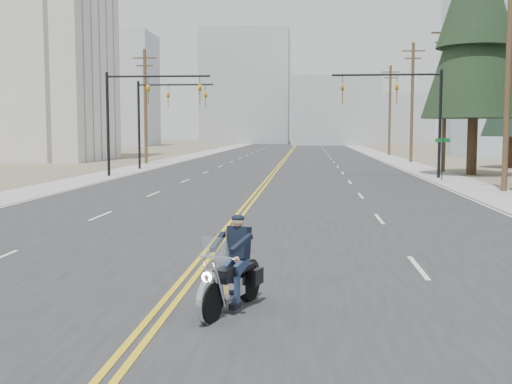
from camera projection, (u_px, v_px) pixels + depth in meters
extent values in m
plane|color=#776D56|center=(161.00, 314.00, 10.95)|extent=(400.00, 400.00, 0.00)
cube|color=#303033|center=(288.00, 155.00, 80.40)|extent=(20.00, 200.00, 0.01)
cube|color=#A5A5A0|center=(197.00, 155.00, 81.32)|extent=(3.00, 200.00, 0.01)
cube|color=#A5A5A0|center=(381.00, 155.00, 79.47)|extent=(3.00, 200.00, 0.01)
cylinder|color=black|center=(108.00, 125.00, 43.25)|extent=(0.20, 0.20, 7.00)
cylinder|color=black|center=(158.00, 76.00, 42.66)|extent=(7.00, 0.14, 0.14)
imported|color=#BF8C0C|center=(148.00, 86.00, 42.78)|extent=(0.21, 0.26, 1.30)
imported|color=#BF8C0C|center=(200.00, 86.00, 42.49)|extent=(0.21, 0.26, 1.30)
cylinder|color=black|center=(440.00, 124.00, 41.48)|extent=(0.20, 0.20, 7.00)
cylinder|color=black|center=(386.00, 75.00, 41.45)|extent=(7.00, 0.14, 0.14)
imported|color=#BF8C0C|center=(397.00, 85.00, 41.46)|extent=(0.21, 0.26, 1.30)
imported|color=#BF8C0C|center=(343.00, 85.00, 41.74)|extent=(0.21, 0.26, 1.30)
cylinder|color=black|center=(139.00, 125.00, 51.18)|extent=(0.20, 0.20, 7.00)
cylinder|color=black|center=(175.00, 85.00, 50.63)|extent=(6.00, 0.14, 0.14)
imported|color=#BF8C0C|center=(168.00, 93.00, 50.74)|extent=(0.21, 0.26, 1.30)
imported|color=#BF8C0C|center=(206.00, 93.00, 50.50)|extent=(0.21, 0.26, 1.30)
cylinder|color=black|center=(442.00, 160.00, 39.72)|extent=(0.06, 0.06, 2.60)
cube|color=#0C5926|center=(443.00, 140.00, 39.61)|extent=(0.90, 0.03, 0.25)
cylinder|color=brown|center=(508.00, 78.00, 32.21)|extent=(0.30, 0.30, 11.50)
cylinder|color=brown|center=(445.00, 98.00, 47.12)|extent=(0.30, 0.30, 11.00)
cube|color=brown|center=(447.00, 33.00, 46.66)|extent=(2.20, 0.12, 0.12)
cube|color=brown|center=(446.00, 42.00, 46.73)|extent=(1.60, 0.12, 0.12)
cylinder|color=brown|center=(412.00, 103.00, 61.97)|extent=(0.30, 0.30, 11.50)
cube|color=brown|center=(413.00, 51.00, 61.50)|extent=(2.20, 0.12, 0.12)
cube|color=brown|center=(413.00, 58.00, 61.56)|extent=(1.60, 0.12, 0.12)
cylinder|color=brown|center=(390.00, 111.00, 78.86)|extent=(0.30, 0.30, 11.00)
cube|color=brown|center=(391.00, 72.00, 78.41)|extent=(2.20, 0.12, 0.12)
cube|color=brown|center=(390.00, 78.00, 78.48)|extent=(1.60, 0.12, 0.12)
cylinder|color=brown|center=(145.00, 107.00, 59.07)|extent=(0.30, 0.30, 10.50)
cube|color=brown|center=(145.00, 58.00, 58.64)|extent=(2.20, 0.12, 0.12)
cube|color=brown|center=(145.00, 66.00, 58.71)|extent=(1.60, 0.12, 0.12)
cube|color=silver|center=(14.00, 15.00, 66.32)|extent=(18.00, 14.00, 30.00)
cube|color=#B7BCC6|center=(119.00, 90.00, 126.80)|extent=(14.00, 12.00, 22.00)
cube|color=#ADB2B7|center=(335.00, 111.00, 133.64)|extent=(18.00, 14.00, 14.00)
cube|color=#ADB2B7|center=(246.00, 88.00, 149.56)|extent=(20.00, 15.00, 26.00)
cube|color=#B7BCC6|center=(400.00, 118.00, 157.18)|extent=(14.00, 14.00, 12.00)
cube|color=#ADB2B7|center=(73.00, 108.00, 143.17)|extent=(12.00, 12.00, 16.00)
cylinder|color=#382619|center=(472.00, 147.00, 44.90)|extent=(0.69, 0.69, 3.96)
cone|color=black|center=(476.00, 31.00, 44.13)|extent=(7.12, 7.12, 11.87)
cylinder|color=#382619|center=(511.00, 152.00, 53.34)|extent=(0.61, 0.61, 2.61)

